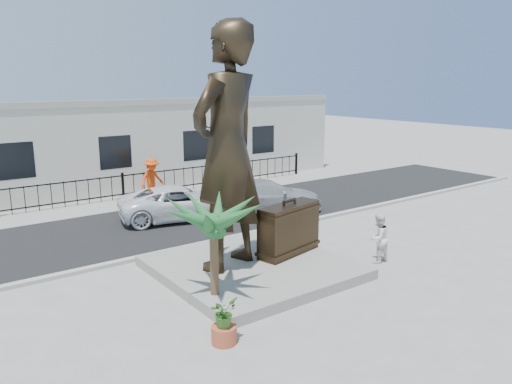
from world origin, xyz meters
TOP-DOWN VIEW (x-y plane):
  - ground at (0.00, 0.00)m, footprint 100.00×100.00m
  - street at (0.00, 8.00)m, footprint 40.00×7.00m
  - curb at (0.00, 4.50)m, footprint 40.00×0.25m
  - far_sidewalk at (0.00, 12.00)m, footprint 40.00×2.50m
  - plinth at (-0.50, 1.50)m, footprint 5.20×5.20m
  - fence at (0.00, 12.80)m, footprint 22.00×0.10m
  - building at (0.00, 17.00)m, footprint 28.00×7.00m
  - statue at (-1.20, 1.74)m, footprint 2.92×2.37m
  - suitcase at (0.90, 1.50)m, footprint 2.34×1.17m
  - tourist at (3.17, -0.14)m, footprint 0.81×0.65m
  - car_white at (0.53, 8.00)m, footprint 5.38×3.53m
  - car_silver at (4.18, 6.83)m, footprint 5.13×3.64m
  - worker at (1.07, 11.80)m, footprint 1.44×1.07m
  - palm_tree at (-2.58, 0.26)m, footprint 1.80×1.80m
  - planter at (-3.43, -1.48)m, footprint 0.56×0.56m
  - shrub at (-3.43, -1.48)m, footprint 0.73×0.69m

SIDE VIEW (x-z plane):
  - ground at x=0.00m, z-range 0.00..0.00m
  - palm_tree at x=-2.58m, z-range -1.60..1.60m
  - street at x=0.00m, z-range 0.00..0.01m
  - far_sidewalk at x=0.00m, z-range 0.00..0.02m
  - curb at x=0.00m, z-range 0.00..0.12m
  - plinth at x=-0.50m, z-range 0.00..0.30m
  - planter at x=-3.43m, z-range 0.00..0.40m
  - fence at x=0.00m, z-range 0.00..1.20m
  - car_white at x=0.53m, z-range 0.01..1.39m
  - car_silver at x=4.18m, z-range 0.01..1.39m
  - shrub at x=-3.43m, z-range 0.40..1.05m
  - tourist at x=3.17m, z-range 0.00..1.57m
  - worker at x=1.07m, z-range 0.02..2.01m
  - suitcase at x=0.90m, z-range 0.30..1.88m
  - building at x=0.00m, z-range 0.00..4.40m
  - statue at x=-1.20m, z-range 0.30..7.22m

